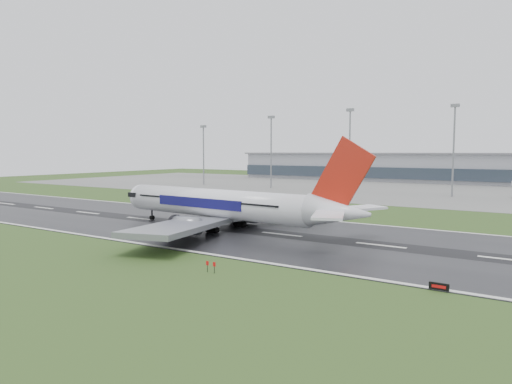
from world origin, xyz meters
The scene contains 10 objects.
ground centered at (0.00, 0.00, 0.00)m, with size 520.00×520.00×0.00m, color #294619.
runway centered at (0.00, 0.00, 0.05)m, with size 400.00×45.00×0.10m, color black.
apron centered at (0.00, 125.00, 0.04)m, with size 400.00×130.00×0.08m, color slate.
terminal centered at (0.00, 185.00, 7.50)m, with size 240.00×36.00×15.00m, color gray.
main_airliner centered at (-11.45, -1.67, 9.21)m, with size 61.73×58.79×18.22m, color white, non-canonical shape.
runway_sign centered at (34.22, -22.47, 0.52)m, with size 2.30×0.26×1.04m, color black, non-canonical shape.
floodmast_0 centered at (-101.63, 100.00, 14.10)m, with size 0.64×0.64×28.19m, color gray.
floodmast_1 centered at (-62.60, 100.00, 15.61)m, with size 0.64×0.64×31.22m, color gray.
floodmast_2 centered at (-25.42, 100.00, 16.31)m, with size 0.64×0.64×32.61m, color gray.
floodmast_3 centered at (14.05, 100.00, 16.14)m, with size 0.64×0.64×32.28m, color gray.
Camera 1 is at (45.12, -79.31, 16.53)m, focal length 32.55 mm.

